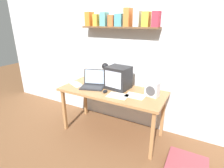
# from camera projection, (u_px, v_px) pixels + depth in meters

# --- Properties ---
(ground_plane) EXTENTS (12.00, 12.00, 0.00)m
(ground_plane) POSITION_uv_depth(u_px,v_px,m) (112.00, 132.00, 2.90)
(ground_plane) COLOR brown
(back_wall) EXTENTS (5.60, 0.24, 2.60)m
(back_wall) POSITION_uv_depth(u_px,v_px,m) (125.00, 48.00, 2.83)
(back_wall) COLOR silver
(back_wall) RESTS_ON ground_plane
(corner_desk) EXTENTS (1.59, 0.70, 0.74)m
(corner_desk) POSITION_uv_depth(u_px,v_px,m) (112.00, 94.00, 2.67)
(corner_desk) COLOR #AF7B4A
(corner_desk) RESTS_ON ground_plane
(crt_monitor) EXTENTS (0.37, 0.33, 0.34)m
(crt_monitor) POSITION_uv_depth(u_px,v_px,m) (118.00, 78.00, 2.66)
(crt_monitor) COLOR #232326
(crt_monitor) RESTS_ON corner_desk
(laptop) EXTENTS (0.43, 0.39, 0.26)m
(laptop) POSITION_uv_depth(u_px,v_px,m) (93.00, 83.00, 2.77)
(laptop) COLOR #232326
(laptop) RESTS_ON corner_desk
(desk_lamp) EXTENTS (0.11, 0.17, 0.36)m
(desk_lamp) POSITION_uv_depth(u_px,v_px,m) (105.00, 69.00, 2.79)
(desk_lamp) COLOR black
(desk_lamp) RESTS_ON corner_desk
(juice_glass) EXTENTS (0.08, 0.08, 0.13)m
(juice_glass) POSITION_uv_depth(u_px,v_px,m) (95.00, 79.00, 2.99)
(juice_glass) COLOR white
(juice_glass) RESTS_ON corner_desk
(space_heater) EXTENTS (0.20, 0.14, 0.21)m
(space_heater) POSITION_uv_depth(u_px,v_px,m) (152.00, 89.00, 2.40)
(space_heater) COLOR silver
(space_heater) RESTS_ON corner_desk
(computer_mouse) EXTENTS (0.07, 0.11, 0.03)m
(computer_mouse) POSITION_uv_depth(u_px,v_px,m) (105.00, 91.00, 2.56)
(computer_mouse) COLOR black
(computer_mouse) RESTS_ON corner_desk
(loose_paper_near_monitor) EXTENTS (0.30, 0.22, 0.00)m
(loose_paper_near_monitor) POSITION_uv_depth(u_px,v_px,m) (118.00, 96.00, 2.45)
(loose_paper_near_monitor) COLOR silver
(loose_paper_near_monitor) RESTS_ON corner_desk
(loose_paper_near_laptop) EXTENTS (0.27, 0.20, 0.00)m
(loose_paper_near_laptop) POSITION_uv_depth(u_px,v_px,m) (135.00, 96.00, 2.44)
(loose_paper_near_laptop) COLOR white
(loose_paper_near_laptop) RESTS_ON corner_desk
(open_notebook) EXTENTS (0.32, 0.25, 0.00)m
(open_notebook) POSITION_uv_depth(u_px,v_px,m) (76.00, 84.00, 2.88)
(open_notebook) COLOR silver
(open_notebook) RESTS_ON corner_desk
(floor_cushion) EXTENTS (0.47, 0.47, 0.12)m
(floor_cushion) POSITION_uv_depth(u_px,v_px,m) (186.00, 168.00, 2.11)
(floor_cushion) COLOR #A1444E
(floor_cushion) RESTS_ON ground_plane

